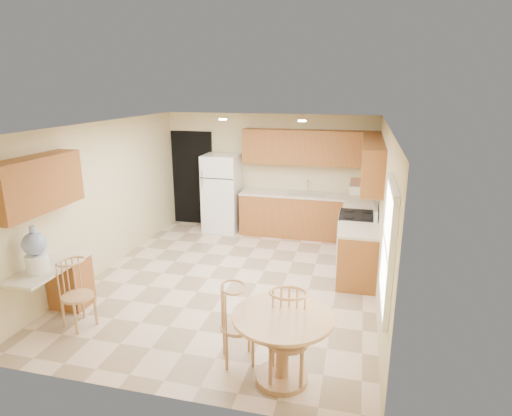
% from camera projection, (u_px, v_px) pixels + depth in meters
% --- Properties ---
extents(floor, '(5.50, 5.50, 0.00)m').
position_uv_depth(floor, '(232.00, 281.00, 6.95)').
color(floor, beige).
rests_on(floor, ground).
extents(ceiling, '(4.50, 5.50, 0.02)m').
position_uv_depth(ceiling, '(230.00, 125.00, 6.26)').
color(ceiling, white).
rests_on(ceiling, wall_back).
extents(wall_back, '(4.50, 0.02, 2.50)m').
position_uv_depth(wall_back, '(269.00, 173.00, 9.17)').
color(wall_back, '#D1BC8D').
rests_on(wall_back, floor).
extents(wall_front, '(4.50, 0.02, 2.50)m').
position_uv_depth(wall_front, '(146.00, 284.00, 4.04)').
color(wall_front, '#D1BC8D').
rests_on(wall_front, floor).
extents(wall_left, '(0.02, 5.50, 2.50)m').
position_uv_depth(wall_left, '(102.00, 198.00, 7.12)').
color(wall_left, '#D1BC8D').
rests_on(wall_left, floor).
extents(wall_right, '(0.02, 5.50, 2.50)m').
position_uv_depth(wall_right, '(382.00, 217.00, 6.09)').
color(wall_right, '#D1BC8D').
rests_on(wall_right, floor).
extents(doorway, '(0.90, 0.02, 2.10)m').
position_uv_depth(doorway, '(193.00, 178.00, 9.62)').
color(doorway, black).
rests_on(doorway, floor).
extents(base_cab_back, '(2.75, 0.60, 0.87)m').
position_uv_depth(base_cab_back, '(306.00, 216.00, 8.92)').
color(base_cab_back, '#9F5E28').
rests_on(base_cab_back, floor).
extents(counter_back, '(2.75, 0.63, 0.04)m').
position_uv_depth(counter_back, '(307.00, 195.00, 8.79)').
color(counter_back, beige).
rests_on(counter_back, base_cab_back).
extents(base_cab_right_a, '(0.60, 0.59, 0.87)m').
position_uv_depth(base_cab_right_a, '(359.00, 229.00, 8.11)').
color(base_cab_right_a, '#9F5E28').
rests_on(base_cab_right_a, floor).
extents(counter_right_a, '(0.63, 0.59, 0.04)m').
position_uv_depth(counter_right_a, '(360.00, 206.00, 7.99)').
color(counter_right_a, beige).
rests_on(counter_right_a, base_cab_right_a).
extents(base_cab_right_b, '(0.60, 0.80, 0.87)m').
position_uv_depth(base_cab_right_b, '(357.00, 258.00, 6.75)').
color(base_cab_right_b, '#9F5E28').
rests_on(base_cab_right_b, floor).
extents(counter_right_b, '(0.63, 0.80, 0.04)m').
position_uv_depth(counter_right_b, '(359.00, 231.00, 6.63)').
color(counter_right_b, beige).
rests_on(counter_right_b, base_cab_right_b).
extents(upper_cab_back, '(2.75, 0.33, 0.70)m').
position_uv_depth(upper_cab_back, '(310.00, 147.00, 8.65)').
color(upper_cab_back, '#9F5E28').
rests_on(upper_cab_back, wall_back).
extents(upper_cab_right, '(0.33, 2.42, 0.70)m').
position_uv_depth(upper_cab_right, '(372.00, 161.00, 7.09)').
color(upper_cab_right, '#9F5E28').
rests_on(upper_cab_right, wall_right).
extents(upper_cab_left, '(0.33, 1.40, 0.70)m').
position_uv_depth(upper_cab_left, '(37.00, 184.00, 5.43)').
color(upper_cab_left, '#9F5E28').
rests_on(upper_cab_left, wall_left).
extents(sink, '(0.78, 0.44, 0.01)m').
position_uv_depth(sink, '(306.00, 194.00, 8.79)').
color(sink, silver).
rests_on(sink, counter_back).
extents(range_hood, '(0.50, 0.76, 0.14)m').
position_uv_depth(range_hood, '(365.00, 186.00, 7.20)').
color(range_hood, silver).
rests_on(range_hood, upper_cab_right).
extents(desk_pedestal, '(0.48, 0.42, 0.72)m').
position_uv_depth(desk_pedestal, '(71.00, 282.00, 6.08)').
color(desk_pedestal, '#9F5E28').
rests_on(desk_pedestal, floor).
extents(desk_top, '(0.50, 1.20, 0.04)m').
position_uv_depth(desk_top, '(48.00, 268.00, 5.62)').
color(desk_top, beige).
rests_on(desk_top, desk_pedestal).
extents(window, '(0.06, 1.12, 1.30)m').
position_uv_depth(window, '(389.00, 246.00, 4.30)').
color(window, white).
rests_on(window, wall_right).
extents(can_light_a, '(0.14, 0.14, 0.02)m').
position_uv_depth(can_light_a, '(223.00, 119.00, 7.50)').
color(can_light_a, white).
rests_on(can_light_a, ceiling).
extents(can_light_b, '(0.14, 0.14, 0.02)m').
position_uv_depth(can_light_b, '(302.00, 121.00, 7.18)').
color(can_light_b, white).
rests_on(can_light_b, ceiling).
extents(refrigerator, '(0.73, 0.71, 1.66)m').
position_uv_depth(refrigerator, '(222.00, 193.00, 9.18)').
color(refrigerator, white).
rests_on(refrigerator, floor).
extents(stove, '(0.65, 0.76, 1.09)m').
position_uv_depth(stove, '(357.00, 239.00, 7.48)').
color(stove, white).
rests_on(stove, floor).
extents(dining_table, '(1.05, 1.05, 0.78)m').
position_uv_depth(dining_table, '(283.00, 338.00, 4.47)').
color(dining_table, tan).
rests_on(dining_table, floor).
extents(chair_table_a, '(0.41, 0.53, 0.93)m').
position_uv_depth(chair_table_a, '(236.00, 320.00, 4.70)').
color(chair_table_a, tan).
rests_on(chair_table_a, floor).
extents(chair_table_b, '(0.45, 0.45, 1.01)m').
position_uv_depth(chair_table_b, '(286.00, 335.00, 4.34)').
color(chair_table_b, tan).
rests_on(chair_table_b, floor).
extents(chair_desk, '(0.40, 0.52, 0.90)m').
position_uv_depth(chair_desk, '(72.00, 291.00, 5.42)').
color(chair_desk, tan).
rests_on(chair_desk, floor).
extents(water_crock, '(0.30, 0.30, 0.62)m').
position_uv_depth(water_crock, '(36.00, 251.00, 5.37)').
color(water_crock, white).
rests_on(water_crock, desk_top).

